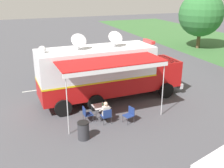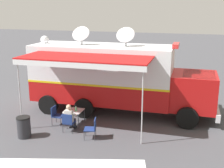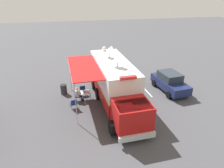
# 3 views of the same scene
# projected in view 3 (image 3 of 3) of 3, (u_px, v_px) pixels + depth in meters

# --- Properties ---
(ground_plane) EXTENTS (100.00, 100.00, 0.00)m
(ground_plane) POSITION_uv_depth(u_px,v_px,m) (113.00, 100.00, 17.58)
(ground_plane) COLOR #47474C
(lot_stripe) EXTENTS (0.28, 4.80, 0.01)m
(lot_stripe) POSITION_uv_depth(u_px,v_px,m) (142.00, 86.00, 20.09)
(lot_stripe) COLOR silver
(lot_stripe) RESTS_ON ground
(command_truck) EXTENTS (5.12, 9.57, 4.53)m
(command_truck) POSITION_uv_depth(u_px,v_px,m) (115.00, 83.00, 16.08)
(command_truck) COLOR #B71414
(command_truck) RESTS_ON ground
(folding_table) EXTENTS (0.83, 0.83, 0.73)m
(folding_table) POSITION_uv_depth(u_px,v_px,m) (85.00, 93.00, 17.33)
(folding_table) COLOR silver
(folding_table) RESTS_ON ground
(water_bottle) EXTENTS (0.07, 0.07, 0.22)m
(water_bottle) POSITION_uv_depth(u_px,v_px,m) (85.00, 92.00, 17.13)
(water_bottle) COLOR #3F9959
(water_bottle) RESTS_ON folding_table
(folding_chair_at_table) EXTENTS (0.50, 0.50, 0.87)m
(folding_chair_at_table) POSITION_uv_depth(u_px,v_px,m) (76.00, 96.00, 17.16)
(folding_chair_at_table) COLOR navy
(folding_chair_at_table) RESTS_ON ground
(folding_chair_beside_table) EXTENTS (0.50, 0.50, 0.87)m
(folding_chair_beside_table) POSITION_uv_depth(u_px,v_px,m) (83.00, 90.00, 18.12)
(folding_chair_beside_table) COLOR navy
(folding_chair_beside_table) RESTS_ON ground
(folding_chair_spare_by_truck) EXTENTS (0.59, 0.59, 0.87)m
(folding_chair_spare_by_truck) POSITION_uv_depth(u_px,v_px,m) (74.00, 103.00, 16.00)
(folding_chair_spare_by_truck) COLOR navy
(folding_chair_spare_by_truck) RESTS_ON ground
(seated_responder) EXTENTS (0.67, 0.56, 1.25)m
(seated_responder) POSITION_uv_depth(u_px,v_px,m) (78.00, 94.00, 17.14)
(seated_responder) COLOR silver
(seated_responder) RESTS_ON ground
(trash_bin) EXTENTS (0.57, 0.57, 0.91)m
(trash_bin) POSITION_uv_depth(u_px,v_px,m) (64.00, 89.00, 18.36)
(trash_bin) COLOR #2D2D33
(trash_bin) RESTS_ON ground
(car_behind_truck) EXTENTS (2.33, 4.36, 1.76)m
(car_behind_truck) POSITION_uv_depth(u_px,v_px,m) (170.00, 82.00, 18.84)
(car_behind_truck) COLOR navy
(car_behind_truck) RESTS_ON ground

